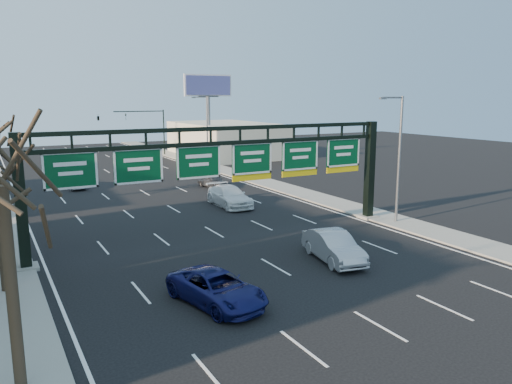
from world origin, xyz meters
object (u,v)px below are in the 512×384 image
car_blue_suv (217,288)px  car_silver_sedan (333,246)px  sign_gantry (228,167)px  car_white_wagon (229,196)px

car_blue_suv → car_silver_sedan: bearing=3.1°
sign_gantry → car_white_wagon: (4.35, 8.88, -3.80)m
car_silver_sedan → car_white_wagon: bearing=96.3°
sign_gantry → car_white_wagon: size_ratio=4.33×
car_blue_suv → car_silver_sedan: 8.40m
car_blue_suv → car_white_wagon: size_ratio=0.91×
sign_gantry → car_blue_suv: 10.89m
sign_gantry → car_silver_sedan: (3.18, -6.66, -3.81)m
car_blue_suv → car_white_wagon: bearing=50.1°
car_silver_sedan → sign_gantry: bearing=126.1°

